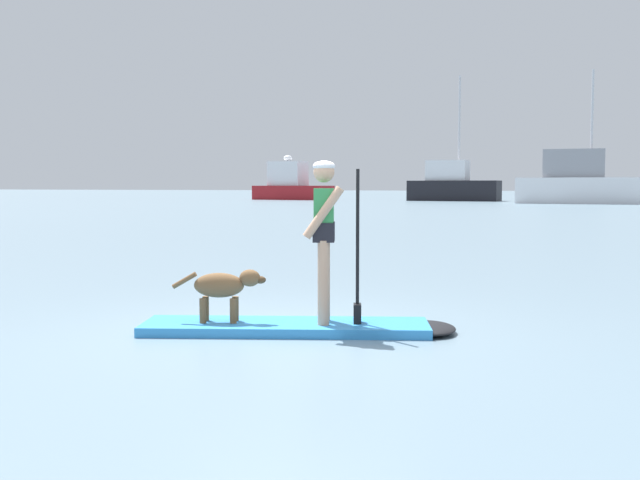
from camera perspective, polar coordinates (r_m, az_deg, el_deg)
The scene contains 7 objects.
ground_plane at distance 8.01m, azimuth -2.60°, elevation -6.92°, with size 400.00×400.00×0.00m, color slate.
paddleboard at distance 7.99m, azimuth -0.98°, elevation -6.59°, with size 3.35×1.79×0.10m.
person_paddler at distance 7.85m, azimuth 0.42°, elevation 0.86°, with size 0.67×0.58×1.69m.
dog at distance 8.02m, azimuth -7.27°, elevation -3.52°, with size 0.96×0.41×0.56m.
moored_boat_far_starboard at distance 80.17m, azimuth -2.18°, elevation 4.13°, with size 8.31×4.07×4.69m.
moored_boat_center at distance 75.22m, azimuth 9.95°, elevation 4.08°, with size 8.84×3.37×12.09m.
moored_boat_port at distance 66.45m, azimuth 19.06°, elevation 4.08°, with size 10.87×2.83×10.97m.
Camera 1 is at (3.18, -7.20, 1.54)m, focal length 42.46 mm.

